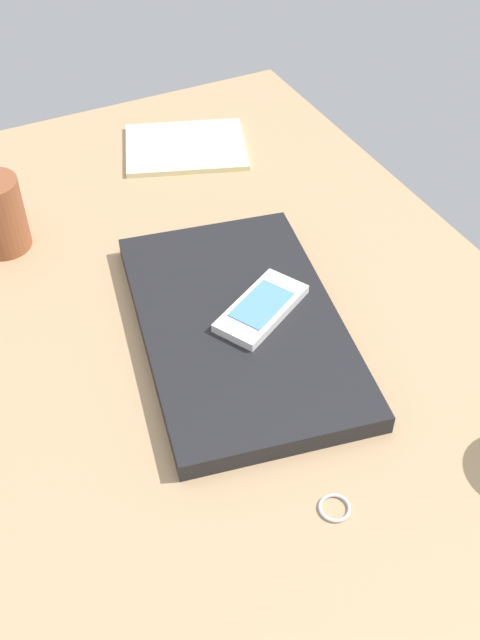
% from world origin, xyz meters
% --- Properties ---
extents(desk_surface, '(1.20, 0.80, 0.03)m').
position_xyz_m(desk_surface, '(0.00, 0.00, 0.01)').
color(desk_surface, tan).
rests_on(desk_surface, ground).
extents(laptop_closed, '(0.39, 0.28, 0.02)m').
position_xyz_m(laptop_closed, '(0.03, -0.06, 0.04)').
color(laptop_closed, black).
rests_on(laptop_closed, desk_surface).
extents(cell_phone_on_laptop, '(0.10, 0.13, 0.01)m').
position_xyz_m(cell_phone_on_laptop, '(0.03, -0.08, 0.06)').
color(cell_phone_on_laptop, silver).
rests_on(cell_phone_on_laptop, laptop_closed).
extents(key_ring, '(0.03, 0.03, 0.00)m').
position_xyz_m(key_ring, '(-0.21, -0.04, 0.03)').
color(key_ring, silver).
rests_on(key_ring, desk_surface).
extents(notepad, '(0.19, 0.22, 0.01)m').
position_xyz_m(notepad, '(0.42, -0.16, 0.03)').
color(notepad, '#F2EDB2').
rests_on(notepad, desk_surface).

